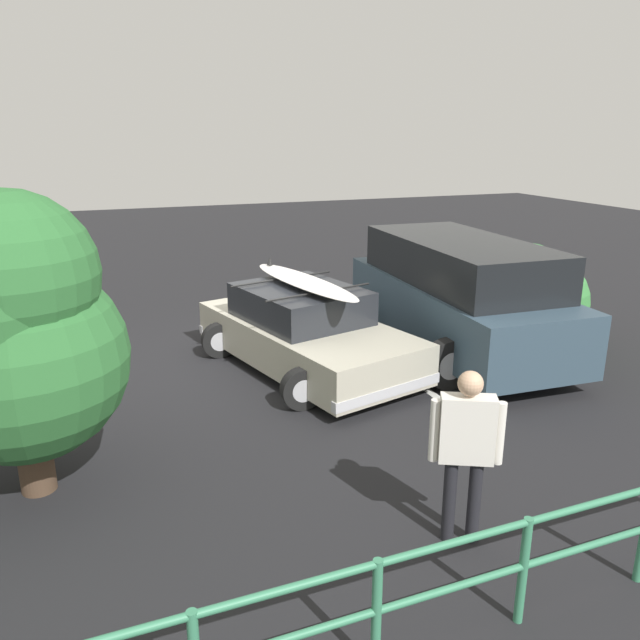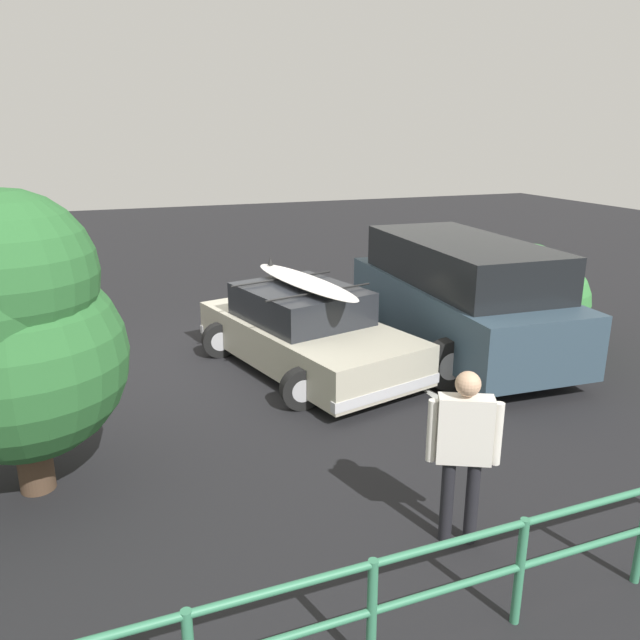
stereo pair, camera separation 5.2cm
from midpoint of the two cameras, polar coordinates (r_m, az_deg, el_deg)
The scene contains 7 objects.
ground_plane at distance 10.10m, azimuth -5.94°, elevation -3.93°, with size 44.00×44.00×0.02m, color black.
parking_stripe at distance 10.33m, azimuth 5.90°, elevation -3.38°, with size 4.29×0.12×0.00m, color silver.
sedan_car at distance 9.68m, azimuth -1.21°, elevation -0.94°, with size 2.93×4.29×1.54m.
suv_car at distance 10.62m, azimuth 12.65°, elevation 2.33°, with size 2.78×5.04×1.89m.
person_bystander at distance 5.64m, azimuth 13.26°, elevation -10.84°, with size 0.58×0.38×1.64m.
railing_fence at distance 4.55m, azimuth 5.16°, elevation -24.13°, with size 7.35×0.23×0.90m.
bush_near_right at distance 11.51m, azimuth 18.17°, elevation 2.28°, with size 2.28×2.70×1.88m.
Camera 2 is at (2.25, 9.18, 3.58)m, focal length 35.00 mm.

